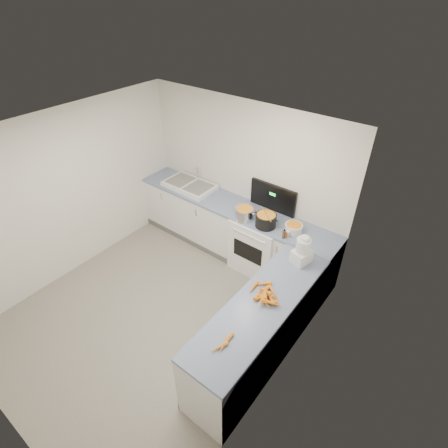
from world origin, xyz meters
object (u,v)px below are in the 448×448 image
Objects in this scene: black_pot at (266,221)px; spice_jar at (288,234)px; food_processor at (302,251)px; sink at (190,185)px; steel_pot at (245,214)px; extract_bottle at (284,234)px; mixing_bowl at (294,228)px; stove at (260,242)px.

spice_jar is (0.37, -0.03, -0.05)m from black_pot.
black_pot is at bearing 153.95° from food_processor.
steel_pot is (1.26, -0.19, 0.04)m from sink.
black_pot is at bearing -5.46° from sink.
extract_bottle is at bearing 145.11° from food_processor.
extract_bottle is (1.95, -0.24, 0.02)m from sink.
food_processor is (0.41, -0.29, 0.11)m from extract_bottle.
mixing_bowl is 0.64m from food_processor.
stove is 5.02× the size of steel_pot.
sink is 3.17× the size of steel_pot.
black_pot reaches higher than spice_jar.
black_pot is at bearing -161.19° from mixing_bowl.
spice_jar is at bearing 64.93° from extract_bottle.
mixing_bowl is at bearing 88.73° from spice_jar.
spice_jar is at bearing -4.35° from black_pot.
stove reaches higher than sink.
black_pot is (0.15, -0.14, 0.55)m from stove.
sink is 1.98m from mixing_bowl.
extract_bottle is at bearing -115.07° from spice_jar.
mixing_bowl is (0.53, -0.01, 0.52)m from stove.
spice_jar is at bearing -17.50° from stove.
mixing_bowl is 2.05× the size of extract_bottle.
extract_bottle is (-0.03, -0.21, 0.00)m from mixing_bowl.
sink is 2.90× the size of black_pot.
black_pot is at bearing -41.94° from stove.
food_processor is (0.76, -0.37, 0.08)m from black_pot.
sink is at bearing 173.05° from extract_bottle.
steel_pot is at bearing -8.62° from sink.
black_pot is (1.60, -0.15, 0.05)m from sink.
stove is 1.22m from food_processor.
extract_bottle is at bearing -6.95° from sink.
black_pot reaches higher than extract_bottle.
stove reaches higher than extract_bottle.
sink is (-1.45, 0.02, 0.50)m from stove.
sink is 2.20× the size of food_processor.
extract_bottle is 1.57× the size of spice_jar.
mixing_bowl reaches higher than spice_jar.
black_pot is 3.87× the size of spice_jar.
sink reaches higher than extract_bottle.
sink is at bearing 179.28° from mixing_bowl.
food_processor is (0.38, -0.34, 0.13)m from spice_jar.
spice_jar is 0.53m from food_processor.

